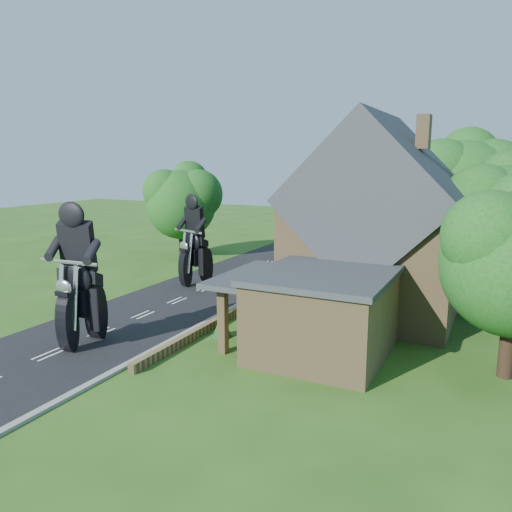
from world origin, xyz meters
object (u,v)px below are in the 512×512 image
at_px(garden_wall, 260,298).
at_px(annex, 320,312).
at_px(motorcycle_follow, 196,271).
at_px(house, 377,230).
at_px(motorcycle_lead, 83,324).

distance_m(garden_wall, annex, 8.19).
distance_m(annex, motorcycle_follow, 13.28).
relative_size(house, motorcycle_follow, 5.48).
distance_m(motorcycle_lead, motorcycle_follow, 11.28).
xyz_separation_m(annex, motorcycle_lead, (-9.40, -3.73, -0.84)).
bearing_deg(motorcycle_lead, garden_wall, -115.35).
height_order(house, motorcycle_follow, house).
distance_m(house, motorcycle_follow, 12.11).
distance_m(annex, motorcycle_lead, 10.15).
height_order(garden_wall, annex, annex).
relative_size(motorcycle_lead, motorcycle_follow, 1.07).
xyz_separation_m(garden_wall, house, (6.19, 1.00, 4.14)).
relative_size(annex, motorcycle_follow, 3.77).
bearing_deg(motorcycle_follow, annex, 165.24).
bearing_deg(house, motorcycle_follow, 176.82).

